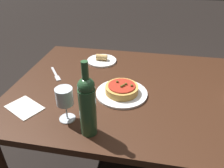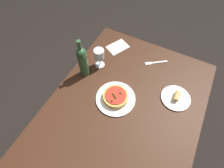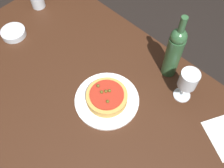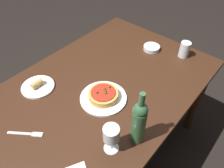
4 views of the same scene
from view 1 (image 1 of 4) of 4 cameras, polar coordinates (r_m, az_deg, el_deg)
name	(u,v)px [view 1 (image 1 of 4)]	position (r m, az deg, el deg)	size (l,w,h in m)	color
dining_table	(140,100)	(1.27, 7.33, -4.28)	(1.43, 0.99, 0.78)	#381E11
dinner_plate	(122,93)	(1.16, 2.53, -2.41)	(0.27, 0.27, 0.01)	white
pizza	(122,89)	(1.14, 2.57, -1.27)	(0.17, 0.17, 0.06)	gold
wine_glass	(65,98)	(0.95, -12.29, -3.55)	(0.08, 0.08, 0.16)	silver
wine_bottle	(87,105)	(0.86, -6.43, -5.48)	(0.07, 0.07, 0.33)	#2D5633
fork	(56,75)	(1.38, -14.48, 2.40)	(0.12, 0.16, 0.00)	silver
side_plate	(102,60)	(1.50, -2.69, 6.27)	(0.20, 0.20, 0.05)	white
paper_napkin	(25,107)	(1.15, -21.88, -5.71)	(0.21, 0.18, 0.00)	silver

